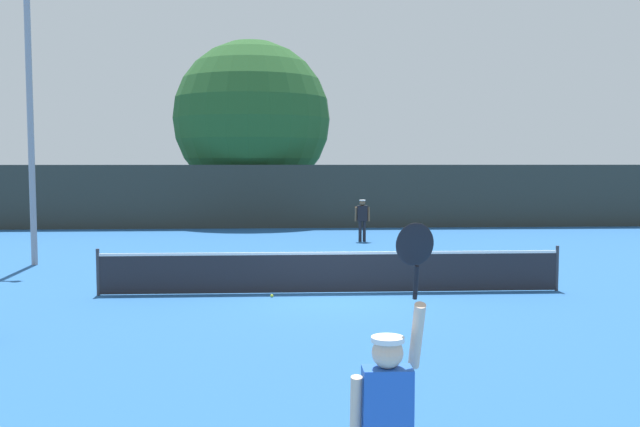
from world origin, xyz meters
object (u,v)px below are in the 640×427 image
tennis_ball (272,296)px  player_receiving (362,216)px  player_serving (388,411)px  large_tree (252,119)px  parked_car_near (150,204)px  light_pole (30,107)px  parked_car_mid (476,202)px

tennis_ball → player_receiving: bearing=73.0°
player_serving → large_tree: (-2.30, 30.41, 4.01)m
large_tree → tennis_ball: bearing=-86.4°
player_receiving → parked_car_near: parked_car_near is taller
player_serving → light_pole: bearing=117.2°
player_receiving → parked_car_mid: parked_car_mid is taller
player_serving → parked_car_mid: 35.25m
light_pole → large_tree: bearing=68.3°
tennis_ball → parked_car_near: size_ratio=0.02×
player_receiving → parked_car_near: (-10.02, 11.11, -0.20)m
parked_car_mid → tennis_ball: bearing=-121.1°
player_receiving → tennis_ball: player_receiving is taller
light_pole → parked_car_near: 16.95m
player_receiving → light_pole: size_ratio=0.20×
player_serving → parked_car_near: bearing=103.5°
player_serving → parked_car_mid: bearing=73.3°
player_serving → light_pole: size_ratio=0.32×
player_receiving → parked_car_near: bearing=-47.9°
large_tree → parked_car_mid: 13.58m
player_serving → parked_car_mid: size_ratio=0.59×
light_pole → parked_car_mid: bearing=44.6°
large_tree → parked_car_mid: (12.41, 3.35, -4.38)m
player_receiving → large_tree: 11.10m
large_tree → parked_car_mid: size_ratio=2.08×
player_receiving → parked_car_near: 14.96m
light_pole → parked_car_mid: light_pole is taller
tennis_ball → light_pole: size_ratio=0.01×
player_receiving → tennis_ball: 11.28m
light_pole → large_tree: (5.82, 14.62, 0.52)m
large_tree → player_receiving: bearing=-63.8°
tennis_ball → player_serving: bearing=-84.3°
player_serving → light_pole: light_pole is taller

